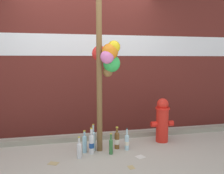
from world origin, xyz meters
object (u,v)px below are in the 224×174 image
bottle_6 (111,146)px  bottle_7 (93,139)px  fire_hydrant (162,120)px  bottle_3 (92,143)px  bottle_0 (93,140)px  bottle_1 (127,142)px  bottle_2 (117,140)px  bottle_4 (85,143)px  memorial_post (105,47)px  bottle_5 (79,150)px

bottle_6 → bottle_7: bottle_7 is taller
fire_hydrant → bottle_3: 1.27m
bottle_0 → bottle_7: size_ratio=1.18×
bottle_0 → bottle_1: bottle_0 is taller
bottle_3 → bottle_6: bearing=-15.8°
bottle_0 → bottle_2: (0.37, -0.01, -0.02)m
bottle_0 → bottle_4: size_ratio=1.21×
bottle_3 → bottle_7: bearing=77.8°
bottle_0 → bottle_7: (0.01, 0.10, -0.02)m
memorial_post → bottle_0: size_ratio=6.72×
bottle_4 → bottle_6: 0.40m
bottle_6 → bottle_7: size_ratio=0.91×
bottle_2 → bottle_6: (-0.14, -0.20, -0.01)m
fire_hydrant → bottle_6: (-0.95, -0.34, -0.24)m
bottle_0 → bottle_2: size_ratio=1.18×
bottle_5 → bottle_7: size_ratio=0.90×
bottle_3 → bottle_4: bearing=144.2°
bottle_2 → bottle_4: size_ratio=1.02×
bottle_4 → bottle_5: (-0.10, -0.19, -0.02)m
fire_hydrant → bottle_2: bearing=-169.7°
bottle_7 → fire_hydrant: bearing=1.5°
bottle_1 → bottle_4: 0.64m
fire_hydrant → bottle_0: 1.21m
bottle_6 → fire_hydrant: bearing=19.9°
bottle_4 → bottle_6: (0.37, -0.15, -0.02)m
bottle_5 → memorial_post: bearing=26.3°
bottle_4 → bottle_6: bearing=-21.6°
fire_hydrant → bottle_0: size_ratio=1.81×
bottle_1 → bottle_3: 0.55m
memorial_post → bottle_4: size_ratio=8.13×
bottle_6 → memorial_post: bearing=108.1°
bottle_3 → bottle_2: bearing=16.2°
bottle_1 → bottle_7: 0.54m
memorial_post → bottle_0: (-0.18, 0.05, -1.39)m
bottle_0 → bottle_5: 0.35m
bottle_1 → bottle_5: (-0.74, -0.15, -0.01)m
bottle_1 → bottle_5: bottle_1 is taller
fire_hydrant → bottle_4: fire_hydrant is taller
fire_hydrant → bottle_0: fire_hydrant is taller
bottle_3 → bottle_7: (0.05, 0.24, -0.02)m
fire_hydrant → bottle_7: size_ratio=2.13×
bottle_0 → bottle_5: bottle_0 is taller
bottle_0 → bottle_6: bearing=-42.7°
fire_hydrant → bottle_2: (-0.81, -0.15, -0.23)m
bottle_5 → fire_hydrant: bearing=15.3°
bottle_1 → bottle_7: bottle_7 is taller
bottle_4 → memorial_post: bearing=2.6°
bottle_4 → bottle_5: 0.21m
bottle_6 → bottle_7: 0.39m
bottle_1 → bottle_4: bottle_1 is taller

